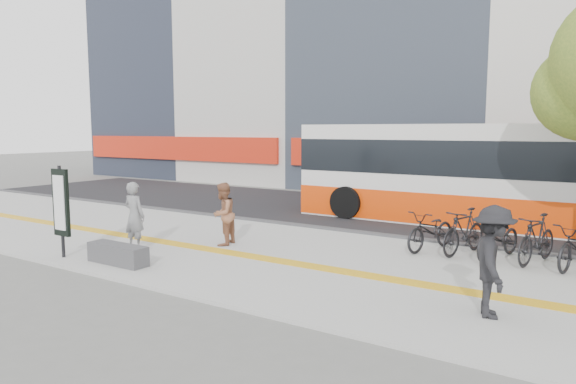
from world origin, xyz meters
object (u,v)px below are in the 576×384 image
Objects in this scene: signboard at (61,204)px; pedestrian_dark at (493,262)px; bus at (483,178)px; bench at (118,254)px; pedestrian_tan at (223,214)px; seated_woman at (134,216)px.

pedestrian_dark is at bearing 8.49° from signboard.
signboard is 0.18× the size of bus.
bench is 1.94m from signboard.
pedestrian_tan is 0.91× the size of pedestrian_dark.
signboard is 1.27× the size of seated_woman.
pedestrian_tan is (0.76, 2.80, 0.60)m from bench.
signboard is at bearing 59.56° from seated_woman.
pedestrian_dark reaches higher than seated_woman.
pedestrian_dark is (7.85, 1.11, 0.69)m from bench.
seated_woman is 1.04× the size of pedestrian_tan.
signboard is (-1.60, -0.31, 1.06)m from bench.
seated_woman is (-0.80, 1.19, 0.64)m from bench.
bus is at bearing 131.74° from pedestrian_tan.
seated_woman is 2.24m from pedestrian_tan.
pedestrian_dark is at bearing 64.46° from pedestrian_tan.
pedestrian_dark reaches higher than bench.
pedestrian_tan is at bearing -126.16° from bus.
bench is 0.96× the size of pedestrian_tan.
bench is 1.57m from seated_woman.
pedestrian_dark is (7.09, -1.70, 0.09)m from pedestrian_tan.
bench is at bearing -120.88° from bus.
signboard is 1.75m from seated_woman.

